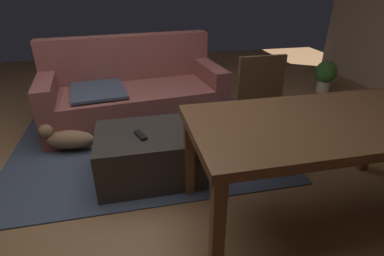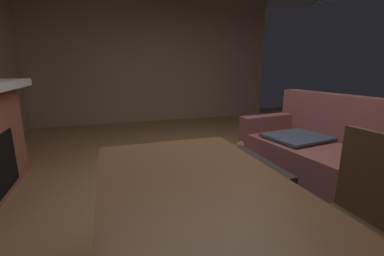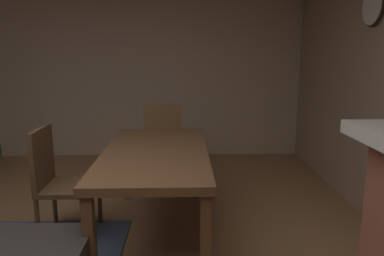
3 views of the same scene
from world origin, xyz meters
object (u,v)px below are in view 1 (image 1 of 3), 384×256
dining_chair_north (264,103)px  small_dog (67,138)px  dining_table (321,130)px  couch (134,93)px  ottoman_coffee_table (150,154)px  tv_remote (141,135)px  potted_plant (326,75)px

dining_chair_north → small_dog: (-1.82, 0.42, -0.37)m
dining_table → dining_chair_north: size_ratio=1.83×
small_dog → couch: bearing=44.4°
couch → dining_table: (1.14, -1.90, 0.34)m
ottoman_coffee_table → dining_chair_north: bearing=7.5°
tv_remote → dining_table: bearing=-48.3°
dining_chair_north → potted_plant: 2.22m
dining_chair_north → couch: bearing=136.4°
tv_remote → ottoman_coffee_table: bearing=24.4°
couch → dining_table: 2.24m
dining_chair_north → potted_plant: dining_chair_north is taller
couch → dining_chair_north: 1.58m
dining_table → small_dog: 2.25m
ottoman_coffee_table → potted_plant: size_ratio=1.82×
ottoman_coffee_table → small_dog: ottoman_coffee_table is taller
dining_table → small_dog: (-1.82, 1.23, -0.51)m
dining_table → tv_remote: bearing=151.5°
dining_table → small_dog: bearing=145.9°
couch → ottoman_coffee_table: bearing=-86.4°
tv_remote → potted_plant: potted_plant is taller
dining_table → ottoman_coffee_table: bearing=147.5°
couch → tv_remote: 1.29m
tv_remote → dining_chair_north: (1.13, 0.20, 0.09)m
ottoman_coffee_table → dining_table: (1.06, -0.68, 0.45)m
tv_remote → dining_chair_north: dining_chair_north is taller
dining_chair_north → dining_table: bearing=-89.9°
dining_table → potted_plant: (1.67, 2.25, -0.39)m
ottoman_coffee_table → tv_remote: bearing=-135.9°
small_dog → dining_table: bearing=-34.1°
ottoman_coffee_table → dining_chair_north: size_ratio=0.92×
small_dog → dining_chair_north: bearing=-12.9°
ottoman_coffee_table → small_dog: size_ratio=1.66×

